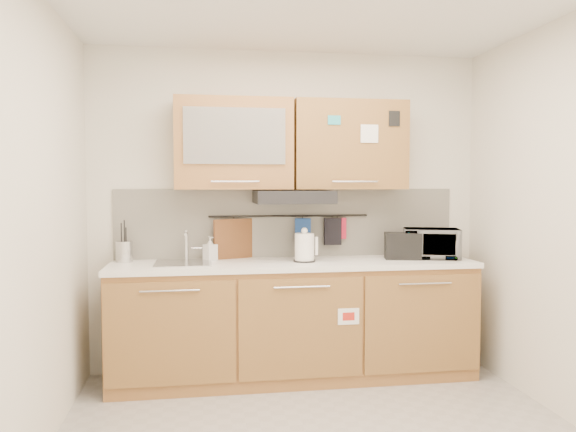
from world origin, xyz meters
name	(u,v)px	position (x,y,z in m)	size (l,w,h in m)	color
wall_back	(288,211)	(0.00, 1.50, 1.30)	(3.20, 3.20, 0.00)	silver
wall_left	(28,227)	(-1.60, 0.00, 1.30)	(3.00, 3.00, 0.00)	silver
base_cabinet	(294,327)	(0.00, 1.19, 0.41)	(2.80, 0.64, 0.88)	#A5663A
countertop	(294,264)	(0.00, 1.19, 0.90)	(2.82, 0.62, 0.04)	white
backsplash	(289,223)	(0.00, 1.49, 1.20)	(2.80, 0.02, 0.56)	silver
upper_cabinets	(291,145)	(0.00, 1.32, 1.83)	(1.82, 0.37, 0.70)	#A5663A
range_hood	(293,197)	(0.00, 1.25, 1.42)	(0.60, 0.46, 0.10)	black
sink	(183,263)	(-0.85, 1.21, 0.92)	(0.42, 0.40, 0.26)	silver
utensil_rail	(289,216)	(0.00, 1.45, 1.26)	(0.02, 0.02, 1.30)	black
utensil_crock	(124,251)	(-1.30, 1.36, 1.00)	(0.16, 0.16, 0.32)	silver
kettle	(305,248)	(0.08, 1.17, 1.03)	(0.19, 0.17, 0.27)	white
toaster	(403,246)	(0.88, 1.20, 1.03)	(0.31, 0.23, 0.21)	black
microwave	(431,243)	(1.13, 1.21, 1.04)	(0.43, 0.29, 0.24)	#999999
soap_bottle	(210,249)	(-0.65, 1.34, 1.01)	(0.09, 0.09, 0.19)	#999999
cutting_board	(234,245)	(-0.45, 1.44, 1.03)	(0.34, 0.03, 0.43)	brown
oven_mitt	(303,231)	(0.11, 1.44, 1.13)	(0.13, 0.03, 0.22)	navy
dark_pouch	(333,231)	(0.36, 1.44, 1.13)	(0.14, 0.04, 0.22)	black
pot_holder	(338,228)	(0.40, 1.44, 1.15)	(0.14, 0.02, 0.17)	#B51833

